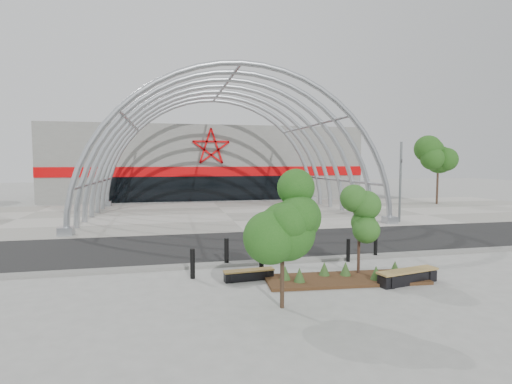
# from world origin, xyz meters

# --- Properties ---
(ground) EXTENTS (140.00, 140.00, 0.00)m
(ground) POSITION_xyz_m (0.00, 0.00, 0.00)
(ground) COLOR gray
(ground) RESTS_ON ground
(road) EXTENTS (140.00, 7.00, 0.02)m
(road) POSITION_xyz_m (0.00, 3.50, 0.01)
(road) COLOR black
(road) RESTS_ON ground
(forecourt) EXTENTS (60.00, 17.00, 0.04)m
(forecourt) POSITION_xyz_m (0.00, 15.50, 0.02)
(forecourt) COLOR gray
(forecourt) RESTS_ON ground
(kerb) EXTENTS (60.00, 0.50, 0.12)m
(kerb) POSITION_xyz_m (0.00, -0.25, 0.06)
(kerb) COLOR slate
(kerb) RESTS_ON ground
(arena_building) EXTENTS (34.00, 15.24, 8.00)m
(arena_building) POSITION_xyz_m (0.00, 33.45, 3.99)
(arena_building) COLOR slate
(arena_building) RESTS_ON ground
(vault_canopy) EXTENTS (20.80, 15.80, 20.36)m
(vault_canopy) POSITION_xyz_m (0.00, 15.50, 0.02)
(vault_canopy) COLOR #A5AAB0
(vault_canopy) RESTS_ON ground
(planting_bed) EXTENTS (5.68, 2.13, 0.59)m
(planting_bed) POSITION_xyz_m (1.57, -3.12, 0.14)
(planting_bed) COLOR #332113
(planting_bed) RESTS_ON ground
(signal_pole) EXTENTS (0.34, 0.77, 5.47)m
(signal_pole) POSITION_xyz_m (10.93, 8.36, 2.86)
(signal_pole) COLOR slate
(signal_pole) RESTS_ON ground
(street_tree_0) EXTENTS (1.66, 1.66, 3.79)m
(street_tree_0) POSITION_xyz_m (-1.24, -5.14, 2.72)
(street_tree_0) COLOR black
(street_tree_0) RESTS_ON ground
(street_tree_1) EXTENTS (1.31, 1.31, 3.10)m
(street_tree_1) POSITION_xyz_m (2.36, -2.67, 2.23)
(street_tree_1) COLOR #311C18
(street_tree_1) RESTS_ON ground
(bench_0) EXTENTS (1.82, 0.54, 0.38)m
(bench_0) POSITION_xyz_m (-1.64, -2.35, 0.18)
(bench_0) COLOR black
(bench_0) RESTS_ON ground
(bench_1) EXTENTS (2.38, 0.97, 0.49)m
(bench_1) POSITION_xyz_m (3.55, -3.92, 0.24)
(bench_1) COLOR black
(bench_1) RESTS_ON ground
(bollard_0) EXTENTS (0.18, 0.18, 1.10)m
(bollard_0) POSITION_xyz_m (-2.13, -0.21, 0.55)
(bollard_0) COLOR black
(bollard_0) RESTS_ON ground
(bollard_1) EXTENTS (0.17, 0.17, 1.07)m
(bollard_1) POSITION_xyz_m (-3.56, -1.72, 0.53)
(bollard_1) COLOR black
(bollard_1) RESTS_ON ground
(bollard_2) EXTENTS (0.17, 0.17, 1.09)m
(bollard_2) POSITION_xyz_m (-1.00, -1.52, 0.55)
(bollard_2) COLOR black
(bollard_2) RESTS_ON ground
(bollard_3) EXTENTS (0.15, 0.15, 0.96)m
(bollard_3) POSITION_xyz_m (2.90, -0.69, 0.48)
(bollard_3) COLOR black
(bollard_3) RESTS_ON ground
(bollard_4) EXTENTS (0.15, 0.15, 0.96)m
(bollard_4) POSITION_xyz_m (4.35, -0.31, 0.48)
(bollard_4) COLOR black
(bollard_4) RESTS_ON ground
(bg_tree_1) EXTENTS (2.70, 2.70, 5.91)m
(bg_tree_1) POSITION_xyz_m (21.00, 18.00, 4.25)
(bg_tree_1) COLOR #2F1F16
(bg_tree_1) RESTS_ON ground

